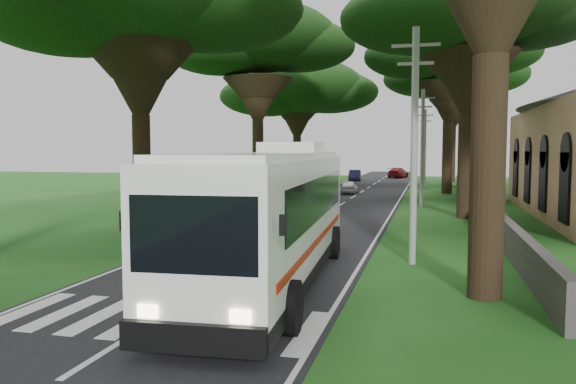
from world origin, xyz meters
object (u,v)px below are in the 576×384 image
object	(u,v)px
distant_car_b	(355,175)
distant_car_a	(349,187)
pole_mid	(422,146)
pole_far	(425,147)
distant_car_c	(398,173)
pole_near	(414,142)
coach_bus	(272,214)
pedestrian	(155,208)

from	to	relation	value
distant_car_b	distant_car_a	bearing A→B (deg)	-88.87
pole_mid	pole_far	xyz separation A→B (m)	(0.00, 20.00, 0.00)
distant_car_b	distant_car_c	xyz separation A→B (m)	(4.80, 8.41, 0.03)
distant_car_b	distant_car_c	world-z (taller)	distant_car_c
pole_near	pole_far	world-z (taller)	same
distant_car_b	pole_near	bearing A→B (deg)	-85.35
coach_bus	pole_near	bearing A→B (deg)	41.59
distant_car_b	coach_bus	bearing A→B (deg)	-90.10
pole_near	distant_car_b	world-z (taller)	pole_near
distant_car_a	distant_car_c	bearing A→B (deg)	-96.87
coach_bus	distant_car_a	world-z (taller)	coach_bus
pole_near	distant_car_c	world-z (taller)	pole_near
coach_bus	pedestrian	size ratio (longest dim) A/B	6.79
pole_mid	coach_bus	size ratio (longest dim) A/B	0.61
pole_mid	distant_car_a	xyz separation A→B (m)	(-6.30, 9.49, -3.57)
distant_car_c	pole_near	bearing A→B (deg)	105.81
pole_near	distant_car_b	xyz separation A→B (m)	(-8.50, 50.01, -3.49)
distant_car_a	distant_car_c	distance (m)	29.05
pole_far	coach_bus	distance (m)	44.12
pole_near	pedestrian	bearing A→B (deg)	154.74
pole_far	coach_bus	size ratio (longest dim) A/B	0.61
distant_car_a	pole_near	bearing A→B (deg)	100.32
pole_far	pedestrian	xyz separation A→B (m)	(-12.82, -33.95, -3.21)
distant_car_b	pedestrian	bearing A→B (deg)	-100.60
distant_car_a	distant_car_b	distance (m)	20.64
pole_far	distant_car_a	bearing A→B (deg)	-120.94
distant_car_a	distant_car_b	world-z (taller)	distant_car_b
pole_near	pole_mid	size ratio (longest dim) A/B	1.00
pole_mid	coach_bus	xyz separation A→B (m)	(-3.89, -23.89, -2.11)
coach_bus	pole_far	bearing A→B (deg)	81.48
distant_car_b	distant_car_c	distance (m)	9.68
pole_near	distant_car_c	distance (m)	58.64
distant_car_a	distant_car_b	bearing A→B (deg)	-85.62
pole_mid	pedestrian	xyz separation A→B (m)	(-12.82, -13.95, -3.21)
pedestrian	distant_car_a	bearing A→B (deg)	-31.13
pole_far	pole_near	bearing A→B (deg)	-90.00
pole_near	distant_car_b	distance (m)	50.85
pole_near	distant_car_a	distance (m)	30.37
pole_far	distant_car_a	distance (m)	12.76
distant_car_a	pedestrian	bearing A→B (deg)	72.73
coach_bus	distant_car_b	world-z (taller)	coach_bus
pole_near	distant_car_a	world-z (taller)	pole_near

